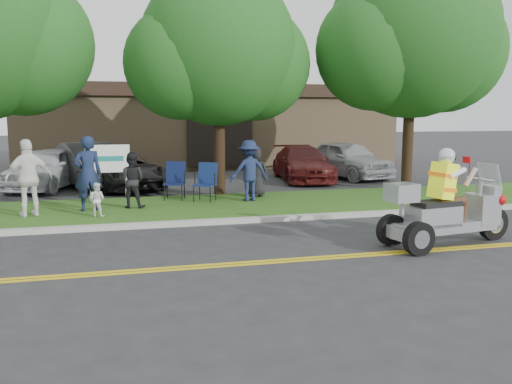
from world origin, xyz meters
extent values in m
plane|color=#28282B|center=(0.00, 0.00, 0.00)|extent=(120.00, 120.00, 0.00)
cube|color=gold|center=(0.00, -0.58, 0.01)|extent=(60.00, 0.10, 0.01)
cube|color=gold|center=(0.00, -0.42, 0.01)|extent=(60.00, 0.10, 0.01)
cube|color=#A8A89E|center=(0.00, 3.05, 0.06)|extent=(60.00, 0.25, 0.12)
cube|color=#2C5516|center=(0.00, 5.20, 0.06)|extent=(60.00, 4.00, 0.10)
cube|color=#9E7F5B|center=(2.00, 19.00, 2.00)|extent=(18.00, 8.00, 4.00)
cube|color=black|center=(2.00, 14.95, 3.70)|extent=(18.00, 0.30, 0.60)
sphere|color=#1C4D16|center=(-5.15, 7.30, 4.59)|extent=(4.05, 4.05, 4.05)
cylinder|color=#332114|center=(0.50, 7.20, 2.10)|extent=(0.36, 0.36, 4.20)
sphere|color=#1C4D16|center=(0.50, 7.20, 4.65)|extent=(4.80, 4.80, 4.80)
sphere|color=#1C4D16|center=(1.70, 7.50, 4.20)|extent=(3.60, 3.60, 3.60)
sphere|color=#1C4D16|center=(-0.70, 7.00, 4.12)|extent=(3.36, 3.36, 3.36)
cylinder|color=#332114|center=(7.00, 7.00, 2.38)|extent=(0.36, 0.36, 4.76)
sphere|color=#1C4D16|center=(7.00, 7.00, 5.27)|extent=(5.60, 5.60, 5.60)
sphere|color=#1C4D16|center=(8.40, 7.30, 4.76)|extent=(4.20, 4.20, 4.20)
sphere|color=#1C4D16|center=(5.60, 6.80, 4.68)|extent=(3.92, 3.92, 3.92)
cylinder|color=silver|center=(-3.40, 6.60, 0.55)|extent=(0.06, 0.06, 1.10)
cylinder|color=silver|center=(-2.40, 6.60, 0.55)|extent=(0.06, 0.06, 1.10)
cube|color=white|center=(-2.90, 6.60, 1.35)|extent=(1.25, 0.06, 0.80)
cylinder|color=black|center=(4.99, -0.02, 0.34)|extent=(0.71, 0.26, 0.69)
cylinder|color=black|center=(2.78, -0.77, 0.32)|extent=(0.66, 0.26, 0.64)
cylinder|color=black|center=(2.66, 0.05, 0.32)|extent=(0.66, 0.26, 0.64)
cube|color=#A3A6AC|center=(3.74, -0.21, 0.39)|extent=(2.24, 0.84, 0.21)
cube|color=#A3A6AC|center=(3.40, -0.26, 0.63)|extent=(1.10, 0.67, 0.40)
cube|color=black|center=(3.46, -0.25, 0.87)|extent=(0.98, 0.61, 0.11)
cube|color=#A3A6AC|center=(4.65, -0.07, 0.69)|extent=(0.59, 0.62, 0.63)
cube|color=silver|center=(4.81, -0.05, 1.36)|extent=(0.30, 0.56, 0.56)
cube|color=#A3A6AC|center=(2.60, -0.38, 1.15)|extent=(0.58, 0.55, 0.34)
sphere|color=#B20C0F|center=(4.93, -0.20, 0.90)|extent=(0.25, 0.25, 0.25)
cube|color=#EDFF1A|center=(3.58, -0.23, 1.33)|extent=(0.46, 0.51, 0.75)
sphere|color=silver|center=(3.65, -0.22, 1.81)|extent=(0.33, 0.33, 0.33)
cylinder|color=black|center=(-0.53, 5.81, 0.34)|extent=(0.03, 0.03, 0.47)
cylinder|color=black|center=(-0.09, 5.55, 0.34)|extent=(0.03, 0.03, 0.47)
cylinder|color=black|center=(-0.29, 6.21, 0.34)|extent=(0.03, 0.03, 0.47)
cylinder|color=black|center=(0.15, 5.96, 0.34)|extent=(0.03, 0.03, 0.47)
cube|color=navy|center=(-0.19, 5.88, 0.58)|extent=(0.77, 0.75, 0.04)
cube|color=navy|center=(-0.06, 6.10, 0.90)|extent=(0.59, 0.44, 0.63)
cylinder|color=black|center=(-1.33, 6.21, 0.34)|extent=(0.03, 0.03, 0.47)
cylinder|color=black|center=(-0.84, 6.07, 0.34)|extent=(0.03, 0.03, 0.47)
cylinder|color=black|center=(-1.20, 6.66, 0.34)|extent=(0.03, 0.03, 0.47)
cylinder|color=black|center=(-0.71, 6.52, 0.34)|extent=(0.03, 0.03, 0.47)
cube|color=#0D163D|center=(-1.02, 6.37, 0.59)|extent=(0.71, 0.68, 0.04)
cube|color=#0D163D|center=(-0.95, 6.61, 0.91)|extent=(0.61, 0.33, 0.64)
imported|color=#172140|center=(-3.39, 5.15, 1.09)|extent=(0.80, 0.61, 1.97)
imported|color=black|center=(-2.28, 5.31, 0.86)|extent=(0.87, 0.77, 1.50)
imported|color=white|center=(-4.78, 4.72, 1.07)|extent=(1.22, 0.88, 1.92)
imported|color=#1A2448|center=(1.08, 5.66, 0.99)|extent=(1.21, 0.79, 1.78)
imported|color=black|center=(1.50, 6.39, 0.85)|extent=(0.86, 0.74, 1.49)
imported|color=white|center=(-3.17, 4.22, 0.53)|extent=(0.51, 0.46, 0.85)
imported|color=silver|center=(-5.00, 10.59, 0.74)|extent=(3.03, 4.70, 1.49)
imported|color=#2D2D30|center=(-3.54, 10.72, 0.79)|extent=(3.15, 5.10, 1.59)
imported|color=black|center=(-2.50, 10.04, 0.65)|extent=(3.41, 5.10, 1.30)
imported|color=#4F1312|center=(4.50, 10.62, 0.67)|extent=(2.41, 4.79, 1.34)
imported|color=#9A9DA1|center=(6.55, 10.96, 0.77)|extent=(2.82, 4.82, 1.54)
camera|label=1|loc=(-2.69, -9.60, 2.66)|focal=38.00mm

